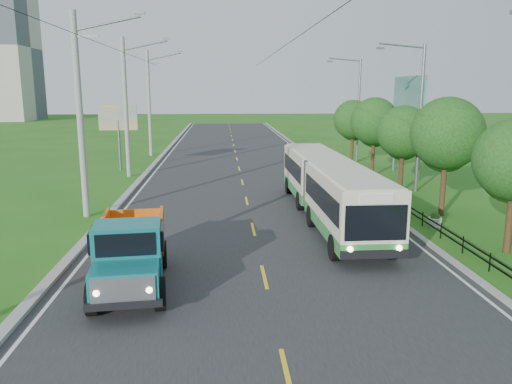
{
  "coord_description": "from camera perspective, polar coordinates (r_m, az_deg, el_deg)",
  "views": [
    {
      "loc": [
        -1.4,
        -16.14,
        6.31
      ],
      "look_at": [
        0.08,
        5.34,
        1.9
      ],
      "focal_mm": 35.0,
      "sensor_mm": 36.0,
      "label": 1
    }
  ],
  "objects": [
    {
      "name": "pole_far",
      "position": [
        49.63,
        -12.08,
        9.93
      ],
      "size": [
        3.51,
        0.32,
        10.0
      ],
      "color": "gray",
      "rests_on": "ground"
    },
    {
      "name": "billboard_right",
      "position": [
        38.66,
        17.06,
        9.65
      ],
      "size": [
        0.24,
        6.0,
        7.3
      ],
      "color": "slate",
      "rests_on": "ground"
    },
    {
      "name": "curb_right",
      "position": [
        37.66,
        9.23,
        1.86
      ],
      "size": [
        0.3,
        120.0,
        0.1
      ],
      "primitive_type": "cube",
      "color": "#9E9E99",
      "rests_on": "ground"
    },
    {
      "name": "bus",
      "position": [
        24.82,
        8.3,
        0.86
      ],
      "size": [
        2.58,
        15.08,
        2.91
      ],
      "rotation": [
        0.0,
        0.0,
        0.01
      ],
      "color": "#337F38",
      "rests_on": "ground"
    },
    {
      "name": "tree_back",
      "position": [
        43.83,
        11.04,
        7.9
      ],
      "size": [
        3.3,
        3.36,
        5.5
      ],
      "color": "#382314",
      "rests_on": "ground"
    },
    {
      "name": "road",
      "position": [
        36.71,
        -1.71,
        1.69
      ],
      "size": [
        14.0,
        120.0,
        0.02
      ],
      "primitive_type": "cube",
      "color": "#28282B",
      "rests_on": "ground"
    },
    {
      "name": "edge_line_right",
      "position": [
        37.55,
        8.49,
        1.82
      ],
      "size": [
        0.12,
        120.0,
        0.0
      ],
      "primitive_type": "cube",
      "color": "silver",
      "rests_on": "road"
    },
    {
      "name": "tree_fourth",
      "position": [
        32.42,
        16.49,
        6.29
      ],
      "size": [
        3.24,
        3.31,
        5.4
      ],
      "color": "#382314",
      "rests_on": "ground"
    },
    {
      "name": "planter_near",
      "position": [
        25.03,
        19.76,
        -3.05
      ],
      "size": [
        0.64,
        0.64,
        0.67
      ],
      "color": "silver",
      "rests_on": "ground"
    },
    {
      "name": "streetlight_far",
      "position": [
        45.77,
        11.47,
        9.6
      ],
      "size": [
        3.02,
        0.2,
        9.07
      ],
      "color": "slate",
      "rests_on": "ground"
    },
    {
      "name": "streetlight_mid",
      "position": [
        32.48,
        18.02,
        8.54
      ],
      "size": [
        3.02,
        0.2,
        9.07
      ],
      "color": "slate",
      "rests_on": "ground"
    },
    {
      "name": "planter_mid",
      "position": [
        32.32,
        14.15,
        0.48
      ],
      "size": [
        0.64,
        0.64,
        0.67
      ],
      "color": "silver",
      "rests_on": "ground"
    },
    {
      "name": "tree_third",
      "position": [
        26.86,
        20.96,
        5.86
      ],
      "size": [
        3.6,
        3.62,
        6.0
      ],
      "color": "#382314",
      "rests_on": "ground"
    },
    {
      "name": "railing_right",
      "position": [
        32.14,
        13.13,
        0.5
      ],
      "size": [
        0.04,
        40.0,
        0.6
      ],
      "primitive_type": "cube",
      "color": "black",
      "rests_on": "ground"
    },
    {
      "name": "ground",
      "position": [
        17.38,
        0.95,
        -9.71
      ],
      "size": [
        240.0,
        240.0,
        0.0
      ],
      "primitive_type": "plane",
      "color": "#246417",
      "rests_on": "ground"
    },
    {
      "name": "pole_near",
      "position": [
        26.08,
        -19.41,
        8.26
      ],
      "size": [
        3.51,
        0.32,
        10.0
      ],
      "color": "gray",
      "rests_on": "ground"
    },
    {
      "name": "curb_left",
      "position": [
        37.13,
        -12.89,
        1.62
      ],
      "size": [
        0.4,
        120.0,
        0.15
      ],
      "primitive_type": "cube",
      "color": "#9E9E99",
      "rests_on": "ground"
    },
    {
      "name": "pole_mid",
      "position": [
        37.78,
        -14.61,
        9.37
      ],
      "size": [
        3.51,
        0.32,
        10.0
      ],
      "color": "gray",
      "rests_on": "ground"
    },
    {
      "name": "planter_far",
      "position": [
        39.88,
        10.63,
        2.7
      ],
      "size": [
        0.64,
        0.64,
        0.67
      ],
      "color": "silver",
      "rests_on": "ground"
    },
    {
      "name": "edge_line_left",
      "position": [
        37.05,
        -12.04,
        1.55
      ],
      "size": [
        0.12,
        120.0,
        0.0
      ],
      "primitive_type": "cube",
      "color": "silver",
      "rests_on": "road"
    },
    {
      "name": "centre_dash",
      "position": [
        17.38,
        0.95,
        -9.64
      ],
      "size": [
        0.12,
        2.2,
        0.0
      ],
      "primitive_type": "cube",
      "color": "yellow",
      "rests_on": "road"
    },
    {
      "name": "tree_fifth",
      "position": [
        38.06,
        13.38,
        7.57
      ],
      "size": [
        3.48,
        3.52,
        5.8
      ],
      "color": "#382314",
      "rests_on": "ground"
    },
    {
      "name": "dump_truck",
      "position": [
        16.64,
        -14.16,
        -6.21
      ],
      "size": [
        2.65,
        5.77,
        2.35
      ],
      "rotation": [
        0.0,
        0.0,
        0.1
      ],
      "color": "#126C70",
      "rests_on": "ground"
    },
    {
      "name": "billboard_left",
      "position": [
        41.02,
        -15.48,
        7.76
      ],
      "size": [
        3.0,
        0.2,
        5.2
      ],
      "color": "slate",
      "rests_on": "ground"
    }
  ]
}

